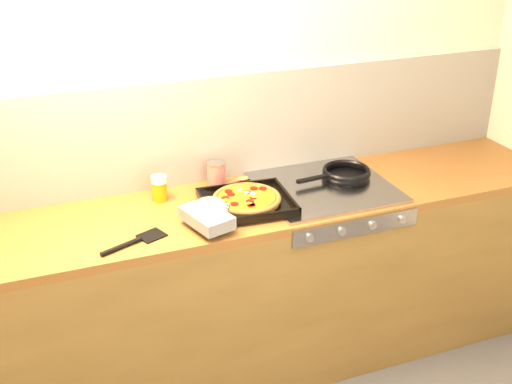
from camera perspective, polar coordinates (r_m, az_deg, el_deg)
name	(u,v)px	position (r m, az deg, el deg)	size (l,w,h in m)	color
room_shell	(212,130)	(2.99, -3.94, 5.54)	(3.20, 3.20, 3.20)	white
counter_run	(235,289)	(3.06, -1.89, -8.61)	(3.20, 0.62, 0.90)	olive
stovetop	(325,187)	(2.99, 6.12, 0.41)	(0.60, 0.56, 0.02)	#9D9DA2
pizza_on_tray	(235,204)	(2.74, -1.85, -1.06)	(0.52, 0.43, 0.07)	black
frying_pan	(345,173)	(3.08, 7.95, 1.65)	(0.40, 0.25, 0.04)	black
tomato_can	(216,175)	(2.97, -3.53, 1.52)	(0.09, 0.09, 0.12)	maroon
juice_glass	(159,188)	(2.87, -8.59, 0.35)	(0.08, 0.08, 0.12)	orange
wooden_spoon	(229,184)	(3.01, -2.43, 0.75)	(0.29, 0.13, 0.02)	#A16E44
black_spatula	(134,242)	(2.57, -10.77, -4.37)	(0.28, 0.15, 0.02)	black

